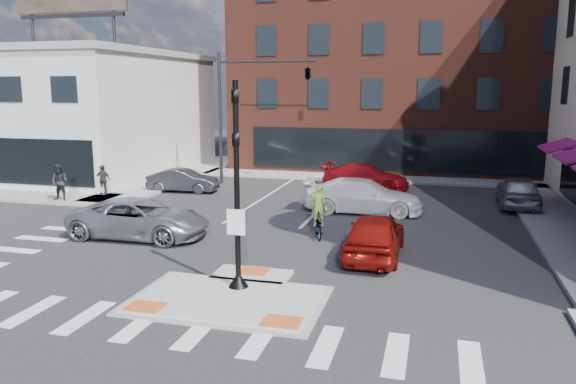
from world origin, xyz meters
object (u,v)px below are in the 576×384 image
(bg_car_dark, at_px, (183,180))
(bg_car_silver, at_px, (518,191))
(silver_suv, at_px, (140,219))
(pedestrian_a, at_px, (60,182))
(bg_car_red, at_px, (366,177))
(red_sedan, at_px, (375,235))
(white_pickup, at_px, (363,196))
(pedestrian_b, at_px, (103,180))
(cyclist, at_px, (318,219))

(bg_car_dark, relative_size, bg_car_silver, 0.86)
(silver_suv, bearing_deg, pedestrian_a, 54.89)
(bg_car_dark, distance_m, bg_car_red, 10.63)
(pedestrian_a, bearing_deg, bg_car_silver, 10.67)
(red_sedan, relative_size, white_pickup, 0.84)
(bg_car_dark, distance_m, pedestrian_b, 4.37)
(bg_car_red, relative_size, pedestrian_b, 3.12)
(red_sedan, xyz_separation_m, pedestrian_b, (-15.50, 7.25, 0.17))
(silver_suv, height_order, pedestrian_b, pedestrian_b)
(silver_suv, xyz_separation_m, cyclist, (6.85, 1.86, -0.04))
(bg_car_dark, distance_m, bg_car_silver, 18.01)
(white_pickup, height_order, pedestrian_b, pedestrian_b)
(pedestrian_a, bearing_deg, silver_suv, -36.04)
(cyclist, xyz_separation_m, pedestrian_a, (-14.24, 3.14, 0.36))
(white_pickup, height_order, cyclist, cyclist)
(bg_car_dark, bearing_deg, white_pickup, -109.22)
(bg_car_red, bearing_deg, red_sedan, -163.69)
(cyclist, bearing_deg, bg_car_silver, -152.69)
(cyclist, bearing_deg, pedestrian_a, -29.35)
(red_sedan, distance_m, pedestrian_b, 17.11)
(red_sedan, relative_size, bg_car_red, 0.92)
(bg_car_red, height_order, pedestrian_a, pedestrian_a)
(silver_suv, relative_size, red_sedan, 1.19)
(bg_car_dark, xyz_separation_m, pedestrian_b, (-3.50, -2.59, 0.30))
(red_sedan, distance_m, bg_car_silver, 11.96)
(bg_car_dark, bearing_deg, silver_suv, -168.98)
(bg_car_silver, xyz_separation_m, cyclist, (-8.46, -8.24, -0.06))
(pedestrian_a, bearing_deg, bg_car_red, 27.20)
(silver_suv, relative_size, cyclist, 2.56)
(white_pickup, relative_size, bg_car_dark, 1.39)
(bg_car_red, bearing_deg, bg_car_silver, -103.42)
(silver_suv, distance_m, bg_car_red, 15.09)
(pedestrian_b, bearing_deg, bg_car_red, 28.58)
(silver_suv, distance_m, bg_car_silver, 18.34)
(bg_car_red, xyz_separation_m, pedestrian_a, (-14.70, -8.21, 0.36))
(red_sedan, height_order, bg_car_silver, bg_car_silver)
(white_pickup, height_order, bg_car_dark, white_pickup)
(white_pickup, relative_size, bg_car_red, 1.10)
(white_pickup, bearing_deg, red_sedan, -170.29)
(bg_car_silver, distance_m, cyclist, 11.81)
(cyclist, relative_size, pedestrian_b, 1.34)
(white_pickup, bearing_deg, silver_suv, 129.59)
(bg_car_red, bearing_deg, bg_car_dark, 117.72)
(bg_car_dark, bearing_deg, pedestrian_a, 129.66)
(white_pickup, relative_size, pedestrian_b, 3.44)
(red_sedan, bearing_deg, silver_suv, -1.12)
(bg_car_red, bearing_deg, pedestrian_b, 122.53)
(red_sedan, height_order, pedestrian_b, pedestrian_b)
(bg_car_dark, bearing_deg, bg_car_red, -74.74)
(bg_car_red, height_order, pedestrian_b, pedestrian_b)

